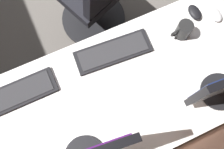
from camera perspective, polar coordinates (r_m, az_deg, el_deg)
The scene contains 7 objects.
desk at distance 1.35m, azimuth 0.89°, elevation -5.39°, with size 1.81×0.72×0.73m.
drawer_pedestal at distance 1.65m, azimuth -6.73°, elevation -11.76°, with size 0.40×0.51×0.69m.
keyboard_main at distance 1.34m, azimuth 0.20°, elevation 5.36°, with size 0.43×0.17×0.02m.
keyboard_spare at distance 1.36m, azimuth -21.46°, elevation -4.37°, with size 0.42×0.14×0.02m.
mouse_main at distance 1.52m, azimuth 18.79°, elevation 13.59°, with size 0.06×0.10×0.03m, color black.
mouse_spare at distance 1.55m, azimuth 22.97°, elevation 12.86°, with size 0.06×0.10×0.03m, color silver.
coffee_mug at distance 1.40m, azimuth 16.32°, elevation 9.93°, with size 0.12×0.08×0.10m.
Camera 1 is at (0.43, 1.96, 1.98)m, focal length 39.10 mm.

